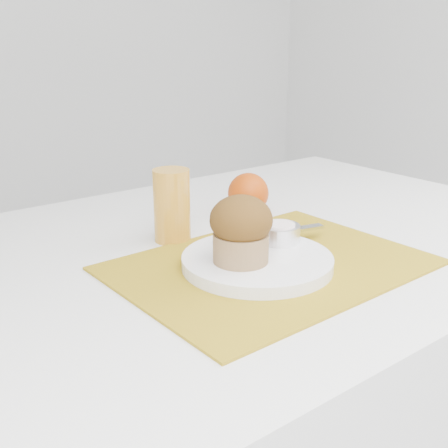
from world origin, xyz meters
TOP-DOWN VIEW (x-y plane):
  - table at (0.00, 0.05)m, footprint 1.20×0.80m
  - placemat at (-0.05, -0.07)m, footprint 0.46×0.34m
  - plate at (-0.08, -0.07)m, footprint 0.29×0.29m
  - ramekin at (-0.01, -0.05)m, footprint 0.07×0.07m
  - cream at (-0.01, -0.05)m, footprint 0.06×0.06m
  - raspberry_near at (-0.05, -0.04)m, footprint 0.02×0.02m
  - raspberry_far at (-0.04, -0.02)m, footprint 0.02×0.02m
  - butter_knife at (0.00, -0.02)m, footprint 0.20×0.06m
  - orange at (0.10, 0.15)m, footprint 0.08×0.08m
  - juice_glass at (-0.10, 0.11)m, footprint 0.06×0.06m
  - muffin at (-0.11, -0.07)m, footprint 0.10×0.10m

SIDE VIEW (x-z plane):
  - table at x=0.00m, z-range 0.00..0.75m
  - placemat at x=-0.05m, z-range 0.75..0.75m
  - plate at x=-0.08m, z-range 0.75..0.77m
  - butter_knife at x=0.00m, z-range 0.77..0.78m
  - raspberry_near at x=-0.05m, z-range 0.77..0.79m
  - raspberry_far at x=-0.04m, z-range 0.77..0.79m
  - ramekin at x=-0.01m, z-range 0.77..0.80m
  - orange at x=0.10m, z-range 0.75..0.83m
  - cream at x=-0.01m, z-range 0.80..0.80m
  - juice_glass at x=-0.10m, z-range 0.75..0.87m
  - muffin at x=-0.11m, z-range 0.77..0.87m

